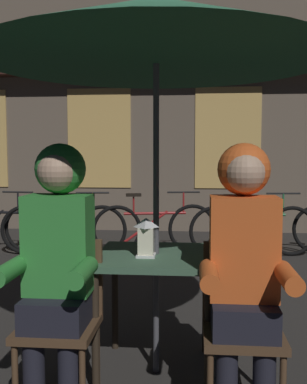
{
  "coord_description": "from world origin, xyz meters",
  "views": [
    {
      "loc": [
        0.23,
        -2.71,
        1.35
      ],
      "look_at": [
        0.0,
        -0.17,
        1.13
      ],
      "focal_mm": 42.7,
      "sensor_mm": 36.0,
      "label": 1
    }
  ],
  "objects": [
    {
      "name": "chair_left",
      "position": [
        -0.48,
        -0.37,
        0.49
      ],
      "size": [
        0.4,
        0.4,
        0.87
      ],
      "color": "#513823",
      "rests_on": "ground_plane"
    },
    {
      "name": "bicycle_fourth",
      "position": [
        0.99,
        3.28,
        0.35
      ],
      "size": [
        1.68,
        0.22,
        0.84
      ],
      "color": "black",
      "rests_on": "ground_plane"
    },
    {
      "name": "cafe_table",
      "position": [
        0.0,
        0.0,
        0.64
      ],
      "size": [
        0.72,
        0.72,
        0.74
      ],
      "color": "#42664C",
      "rests_on": "ground_plane"
    },
    {
      "name": "ground_plane",
      "position": [
        0.0,
        0.0,
        0.0
      ],
      "size": [
        60.0,
        60.0,
        0.0
      ],
      "primitive_type": "plane",
      "color": "#2D2B28"
    },
    {
      "name": "bicycle_second",
      "position": [
        -1.51,
        3.15,
        0.35
      ],
      "size": [
        1.68,
        0.23,
        0.84
      ],
      "color": "black",
      "rests_on": "ground_plane"
    },
    {
      "name": "person_left_hooded",
      "position": [
        -0.48,
        -0.43,
        0.85
      ],
      "size": [
        0.45,
        0.56,
        1.4
      ],
      "color": "black",
      "rests_on": "ground_plane"
    },
    {
      "name": "person_right_hooded",
      "position": [
        0.48,
        -0.43,
        0.85
      ],
      "size": [
        0.45,
        0.56,
        1.4
      ],
      "color": "black",
      "rests_on": "ground_plane"
    },
    {
      "name": "bicycle_third",
      "position": [
        -0.3,
        3.32,
        0.35
      ],
      "size": [
        1.65,
        0.39,
        0.84
      ],
      "color": "black",
      "rests_on": "ground_plane"
    },
    {
      "name": "patio_umbrella",
      "position": [
        0.0,
        0.0,
        2.06
      ],
      "size": [
        2.1,
        2.1,
        2.31
      ],
      "color": "#4C4C51",
      "rests_on": "ground_plane"
    },
    {
      "name": "shopfront_building",
      "position": [
        -0.32,
        5.4,
        3.09
      ],
      "size": [
        10.0,
        0.93,
        6.2
      ],
      "color": "#6B5B4C",
      "rests_on": "ground_plane"
    },
    {
      "name": "chair_right",
      "position": [
        0.48,
        -0.37,
        0.49
      ],
      "size": [
        0.4,
        0.4,
        0.87
      ],
      "color": "#513823",
      "rests_on": "ground_plane"
    },
    {
      "name": "lantern",
      "position": [
        -0.05,
        -0.09,
        0.86
      ],
      "size": [
        0.11,
        0.11,
        0.23
      ],
      "color": "white",
      "rests_on": "cafe_table"
    }
  ]
}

